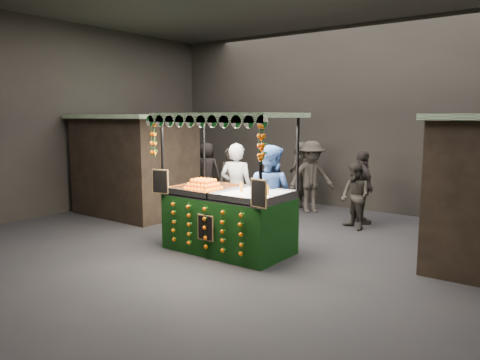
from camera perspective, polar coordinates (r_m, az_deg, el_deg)
The scene contains 12 objects.
ground at distance 8.93m, azimuth 1.06°, elevation -8.72°, with size 12.00×12.00×0.00m, color black.
market_hall at distance 8.59m, azimuth 1.12°, elevation 13.44°, with size 12.10×10.10×5.05m.
neighbour_stall_left at distance 12.36m, azimuth -12.95°, elevation 1.95°, with size 3.00×2.20×2.60m.
juice_stall at distance 8.67m, azimuth -1.54°, elevation -3.67°, with size 2.71×1.59×2.62m.
vendor_grey at distance 9.85m, azimuth -0.45°, elevation -1.18°, with size 0.84×0.67×1.99m.
vendor_blue at distance 9.04m, azimuth 3.75°, elevation -1.98°, with size 1.00×0.79×2.01m.
shopper_0 at distance 11.21m, azimuth -1.10°, elevation -0.52°, with size 0.75×0.59×1.82m.
shopper_1 at distance 10.69m, azimuth 14.14°, elevation -2.00°, with size 0.93×0.87×1.51m.
shopper_2 at distance 11.29m, azimuth 14.95°, elevation -0.86°, with size 1.04×1.03×1.76m.
shopper_3 at distance 12.34m, azimuth 8.86°, elevation 0.40°, with size 1.33×1.41×1.91m.
shopper_4 at distance 14.20m, azimuth -4.16°, elevation 1.14°, with size 0.99×0.81×1.76m.
shopper_6 at distance 12.77m, azimuth 7.18°, elevation 0.56°, with size 0.56×0.75×1.86m.
Camera 1 is at (4.98, -6.95, 2.57)m, focal length 34.29 mm.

